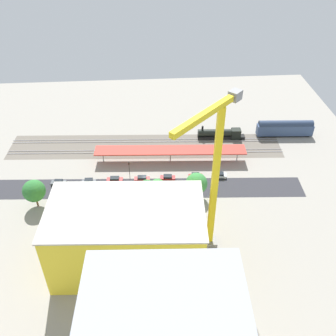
% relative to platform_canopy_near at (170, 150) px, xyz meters
% --- Properties ---
extents(ground_plane, '(147.13, 147.13, 0.00)m').
position_rel_platform_canopy_near_xyz_m(ground_plane, '(7.85, 10.09, -4.17)').
color(ground_plane, gray).
rests_on(ground_plane, ground).
extents(rail_bed, '(92.64, 19.81, 0.01)m').
position_rel_platform_canopy_near_xyz_m(rail_bed, '(7.85, -8.96, -4.17)').
color(rail_bed, '#665E54').
rests_on(rail_bed, ground).
extents(street_asphalt, '(92.32, 14.25, 0.01)m').
position_rel_platform_canopy_near_xyz_m(street_asphalt, '(7.85, 13.19, -4.17)').
color(street_asphalt, '#2D2D33').
rests_on(street_asphalt, ground).
extents(track_rails, '(91.81, 13.39, 0.12)m').
position_rel_platform_canopy_near_xyz_m(track_rails, '(7.85, -8.96, -3.99)').
color(track_rails, '#9E9EA8').
rests_on(track_rails, ground).
extents(platform_canopy_near, '(48.19, 8.10, 4.37)m').
position_rel_platform_canopy_near_xyz_m(platform_canopy_near, '(0.00, 0.00, 0.00)').
color(platform_canopy_near, '#B73328').
rests_on(platform_canopy_near, ground).
extents(locomotive, '(16.60, 3.42, 4.87)m').
position_rel_platform_canopy_near_xyz_m(locomotive, '(-18.99, -12.23, -2.45)').
color(locomotive, black).
rests_on(locomotive, ground).
extents(passenger_coach, '(19.75, 3.92, 6.04)m').
position_rel_platform_canopy_near_xyz_m(passenger_coach, '(-41.34, -12.24, -0.98)').
color(passenger_coach, black).
rests_on(passenger_coach, ground).
extents(parked_car_0, '(4.23, 2.25, 1.68)m').
position_rel_platform_canopy_near_xyz_m(parked_car_0, '(-14.45, 9.58, -3.43)').
color(parked_car_0, black).
rests_on(parked_car_0, ground).
extents(parked_car_1, '(4.24, 1.82, 1.84)m').
position_rel_platform_canopy_near_xyz_m(parked_car_1, '(-6.98, 9.63, -3.36)').
color(parked_car_1, black).
rests_on(parked_car_1, ground).
extents(parked_car_2, '(4.68, 2.28, 1.74)m').
position_rel_platform_canopy_near_xyz_m(parked_car_2, '(1.54, 9.85, -3.39)').
color(parked_car_2, black).
rests_on(parked_car_2, ground).
extents(parked_car_3, '(4.76, 1.98, 1.85)m').
position_rel_platform_canopy_near_xyz_m(parked_car_3, '(9.30, 9.87, -3.35)').
color(parked_car_3, black).
rests_on(parked_car_3, ground).
extents(parked_car_4, '(4.87, 2.04, 1.77)m').
position_rel_platform_canopy_near_xyz_m(parked_car_4, '(17.47, 9.65, -3.38)').
color(parked_car_4, black).
rests_on(parked_car_4, ground).
extents(parked_car_5, '(4.23, 1.93, 1.82)m').
position_rel_platform_canopy_near_xyz_m(parked_car_5, '(25.15, 10.07, -3.37)').
color(parked_car_5, black).
rests_on(parked_car_5, ground).
extents(parked_car_6, '(4.51, 2.10, 1.53)m').
position_rel_platform_canopy_near_xyz_m(parked_car_6, '(34.15, 9.63, -3.48)').
color(parked_car_6, black).
rests_on(parked_car_6, ground).
extents(construction_building, '(34.62, 20.38, 16.53)m').
position_rel_platform_canopy_near_xyz_m(construction_building, '(12.83, 39.78, 4.09)').
color(construction_building, yellow).
rests_on(construction_building, ground).
extents(construction_roof_slab, '(35.25, 21.02, 0.40)m').
position_rel_platform_canopy_near_xyz_m(construction_roof_slab, '(12.83, 39.78, 12.56)').
color(construction_roof_slab, '#B7B2A8').
rests_on(construction_roof_slab, construction_building).
extents(tower_crane, '(15.62, 15.94, 40.09)m').
position_rel_platform_canopy_near_xyz_m(tower_crane, '(-6.43, 36.18, 18.36)').
color(tower_crane, gray).
rests_on(tower_crane, ground).
extents(box_truck_0, '(9.62, 3.82, 3.34)m').
position_rel_platform_canopy_near_xyz_m(box_truck_0, '(1.73, 24.20, -2.51)').
color(box_truck_0, black).
rests_on(box_truck_0, ground).
extents(street_tree_0, '(6.12, 6.12, 8.14)m').
position_rel_platform_canopy_near_xyz_m(street_tree_0, '(-5.98, 18.12, 0.90)').
color(street_tree_0, brown).
rests_on(street_tree_0, ground).
extents(street_tree_1, '(6.19, 6.19, 8.63)m').
position_rel_platform_canopy_near_xyz_m(street_tree_1, '(38.51, 18.67, 1.35)').
color(street_tree_1, brown).
rests_on(street_tree_1, ground).
extents(street_tree_2, '(4.50, 4.50, 7.07)m').
position_rel_platform_canopy_near_xyz_m(street_tree_2, '(7.82, 18.56, 0.61)').
color(street_tree_2, brown).
rests_on(street_tree_2, ground).
extents(street_tree_3, '(4.44, 4.44, 7.20)m').
position_rel_platform_canopy_near_xyz_m(street_tree_3, '(4.93, 18.57, 0.78)').
color(street_tree_3, brown).
rests_on(street_tree_3, ground).
extents(street_tree_4, '(4.64, 4.64, 6.75)m').
position_rel_platform_canopy_near_xyz_m(street_tree_4, '(26.02, 18.67, 0.25)').
color(street_tree_4, brown).
rests_on(street_tree_4, ground).
extents(street_tree_5, '(4.52, 4.52, 6.65)m').
position_rel_platform_canopy_near_xyz_m(street_tree_5, '(7.91, 18.51, 0.21)').
color(street_tree_5, brown).
rests_on(street_tree_5, ground).
extents(traffic_light, '(0.50, 0.36, 6.44)m').
position_rel_platform_canopy_near_xyz_m(traffic_light, '(12.95, 8.49, 0.10)').
color(traffic_light, '#333333').
rests_on(traffic_light, ground).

